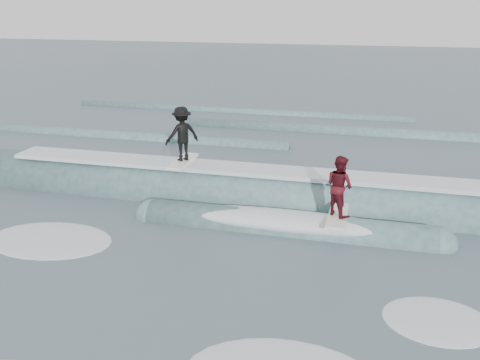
# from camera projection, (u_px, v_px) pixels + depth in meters

# --- Properties ---
(ground) EXTENTS (160.00, 160.00, 0.00)m
(ground) POSITION_uv_depth(u_px,v_px,m) (181.00, 294.00, 13.04)
(ground) COLOR #3C4D57
(ground) RESTS_ON ground
(breaking_wave) EXTENTS (23.54, 3.95, 2.33)m
(breaking_wave) POSITION_uv_depth(u_px,v_px,m) (252.00, 203.00, 18.80)
(breaking_wave) COLOR #3B6064
(breaking_wave) RESTS_ON ground
(surfer_black) EXTENTS (1.40, 2.01, 2.05)m
(surfer_black) POSITION_uv_depth(u_px,v_px,m) (182.00, 135.00, 19.02)
(surfer_black) COLOR white
(surfer_black) RESTS_ON ground
(surfer_red) EXTENTS (1.13, 2.00, 1.94)m
(surfer_red) POSITION_uv_depth(u_px,v_px,m) (339.00, 188.00, 15.85)
(surfer_red) COLOR white
(surfer_red) RESTS_ON ground
(whitewater) EXTENTS (13.95, 8.06, 0.10)m
(whitewater) POSITION_uv_depth(u_px,v_px,m) (173.00, 318.00, 12.06)
(whitewater) COLOR silver
(whitewater) RESTS_ON ground
(far_swells) EXTENTS (37.46, 8.65, 0.80)m
(far_swells) POSITION_uv_depth(u_px,v_px,m) (249.00, 129.00, 29.85)
(far_swells) COLOR #3B6064
(far_swells) RESTS_ON ground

